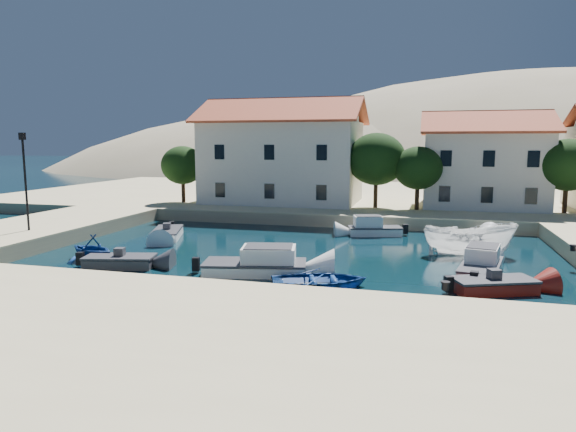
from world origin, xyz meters
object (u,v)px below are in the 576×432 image
object	(u,v)px
rowboat_south	(320,287)
boat_east	(469,255)
building_mid	(484,158)
cabin_cruiser_east	(481,266)
building_left	(283,150)
lamppost	(25,172)
cabin_cruiser_south	(255,264)

from	to	relation	value
rowboat_south	boat_east	bearing A→B (deg)	-58.37
building_mid	cabin_cruiser_east	bearing A→B (deg)	-95.43
building_left	building_mid	size ratio (longest dim) A/B	1.40
cabin_cruiser_east	boat_east	xyz separation A→B (m)	(-0.17, 4.75, -0.48)
lamppost	cabin_cruiser_east	xyz separation A→B (m)	(27.45, -0.52, -4.28)
lamppost	cabin_cruiser_east	world-z (taller)	lamppost
building_mid	boat_east	world-z (taller)	building_mid
lamppost	boat_east	xyz separation A→B (m)	(27.28, 4.23, -4.75)
building_mid	cabin_cruiser_east	size ratio (longest dim) A/B	2.23
cabin_cruiser_south	cabin_cruiser_east	size ratio (longest dim) A/B	1.17
rowboat_south	cabin_cruiser_east	distance (m)	8.47
cabin_cruiser_east	building_left	bearing A→B (deg)	49.64
cabin_cruiser_south	cabin_cruiser_east	bearing A→B (deg)	1.34
rowboat_south	cabin_cruiser_east	size ratio (longest dim) A/B	0.94
cabin_cruiser_east	boat_east	bearing A→B (deg)	13.82
building_mid	lamppost	distance (m)	36.21
rowboat_south	lamppost	bearing A→B (deg)	57.54
building_mid	cabin_cruiser_east	xyz separation A→B (m)	(-2.05, -21.52, -4.75)
building_left	cabin_cruiser_south	xyz separation A→B (m)	(4.91, -23.10, -5.46)
building_left	building_mid	xyz separation A→B (m)	(18.00, 1.00, -0.71)
lamppost	cabin_cruiser_south	distance (m)	17.24
cabin_cruiser_east	rowboat_south	bearing A→B (deg)	131.13
building_left	rowboat_south	world-z (taller)	building_left
building_mid	lamppost	bearing A→B (deg)	-144.55
lamppost	rowboat_south	distance (m)	21.15
cabin_cruiser_south	boat_east	size ratio (longest dim) A/B	1.01
cabin_cruiser_south	rowboat_south	xyz separation A→B (m)	(3.67, -1.57, -0.48)
boat_east	rowboat_south	bearing A→B (deg)	129.90
building_mid	boat_east	bearing A→B (deg)	-97.53
building_mid	rowboat_south	world-z (taller)	building_mid
building_mid	cabin_cruiser_south	distance (m)	27.83
lamppost	cabin_cruiser_south	bearing A→B (deg)	-10.68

